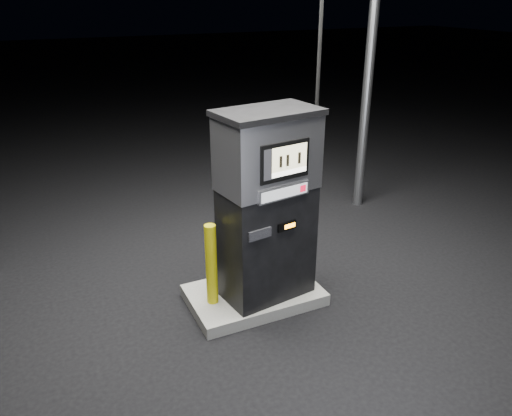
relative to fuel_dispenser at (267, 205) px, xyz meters
name	(u,v)px	position (x,y,z in m)	size (l,w,h in m)	color
ground	(254,300)	(-0.13, 0.10, -1.31)	(80.00, 80.00, 0.00)	black
pump_island	(254,295)	(-0.13, 0.10, -1.24)	(1.60, 1.00, 0.15)	slate
fuel_dispenser	(267,205)	(0.00, 0.00, 0.00)	(1.29, 0.82, 4.70)	black
bollard_left	(211,265)	(-0.68, 0.09, -0.66)	(0.13, 0.13, 1.01)	#C6BA0B
bollard_right	(304,247)	(0.50, 0.00, -0.65)	(0.14, 0.14, 1.03)	#C6BA0B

